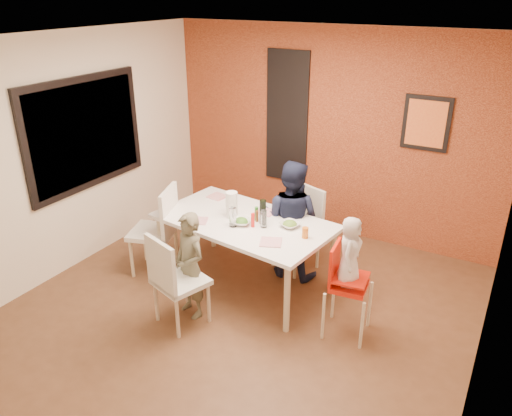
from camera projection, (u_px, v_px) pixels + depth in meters
The scene contains 35 objects.
ground at pixel (242, 309), 5.25m from camera, with size 4.50×4.50×0.00m, color brown.
ceiling at pixel (238, 40), 4.15m from camera, with size 4.50×4.50×0.02m, color white.
wall_back at pixel (329, 134), 6.49m from camera, with size 4.50×0.02×2.70m, color #F0E2C6.
wall_front at pixel (42, 316), 2.91m from camera, with size 4.50×0.02×2.70m, color #F0E2C6.
wall_left at pixel (72, 154), 5.71m from camera, with size 0.02×4.50×2.70m, color #F0E2C6.
wall_right at pixel (500, 246), 3.69m from camera, with size 0.02×4.50×2.70m, color #F0E2C6.
brick_accent_wall at pixel (329, 134), 6.47m from camera, with size 4.50×0.02×2.70m, color maroon.
picture_window_frame at pixel (85, 133), 5.77m from camera, with size 0.05×1.70×1.30m, color black.
picture_window_pane at pixel (86, 134), 5.77m from camera, with size 0.02×1.55×1.15m, color black.
glassblock_strip at pixel (287, 118), 6.67m from camera, with size 0.55×0.03×1.70m, color silver.
glassblock_surround at pixel (287, 118), 6.67m from camera, with size 0.60×0.03×1.76m, color black.
art_print_frame at pixel (426, 123), 5.80m from camera, with size 0.54×0.03×0.64m, color black.
art_print_canvas at pixel (426, 124), 5.79m from camera, with size 0.44×0.01×0.54m, color orange.
dining_table at pixel (244, 226), 5.43m from camera, with size 2.03×1.30×0.79m.
chair_near at pixel (173, 277), 4.79m from camera, with size 0.58×0.58×0.98m.
chair_far at pixel (302, 223), 5.88m from camera, with size 0.59×0.59×0.99m.
chair_left at pixel (160, 226), 5.73m from camera, with size 0.62×0.62×1.06m.
high_chair at pixel (345, 282), 4.69m from camera, with size 0.44×0.44×0.94m.
child_near at pixel (190, 266), 4.97m from camera, with size 0.41×0.27×1.12m, color brown.
child_far at pixel (291, 219), 5.64m from camera, with size 0.68×0.53×1.39m, color #161B32.
toddler at pixel (350, 252), 4.55m from camera, with size 0.33×0.22×0.68m, color beige.
plate_near_left at pixel (198, 221), 5.37m from camera, with size 0.19×0.19×0.01m, color silver.
plate_far_mid at pixel (266, 212), 5.59m from camera, with size 0.21×0.21×0.01m, color white.
plate_near_right at pixel (271, 242), 4.92m from camera, with size 0.21×0.21×0.01m, color white.
plate_far_left at pixel (217, 196), 5.99m from camera, with size 0.20×0.20×0.01m, color white.
salad_bowl_a at pixel (241, 222), 5.30m from camera, with size 0.21×0.21×0.05m, color silver.
salad_bowl_b at pixel (290, 225), 5.24m from camera, with size 0.21×0.21×0.05m, color silver.
wine_bottle at pixel (263, 212), 5.27m from camera, with size 0.07×0.07×0.27m, color black.
wine_glass_a at pixel (233, 217), 5.21m from camera, with size 0.07×0.07×0.21m, color white.
wine_glass_b at pixel (264, 219), 5.21m from camera, with size 0.07×0.07×0.19m, color white.
paper_towel_roll at pixel (232, 205), 5.42m from camera, with size 0.13×0.13×0.29m, color white.
condiment_red at pixel (253, 220), 5.22m from camera, with size 0.04×0.04×0.15m, color red.
condiment_green at pixel (256, 214), 5.36m from camera, with size 0.04×0.04×0.16m, color #2D7928.
condiment_brown at pixel (257, 216), 5.34m from camera, with size 0.03×0.03×0.13m, color brown.
sippy_cup at pixel (305, 233), 5.00m from camera, with size 0.07×0.07×0.11m, color #CF6717.
Camera 1 is at (2.27, -3.73, 3.11)m, focal length 35.00 mm.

